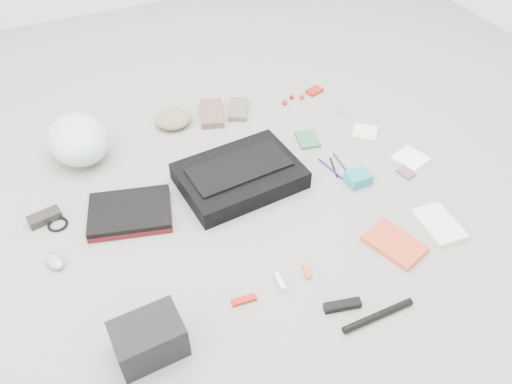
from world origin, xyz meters
name	(u,v)px	position (x,y,z in m)	size (l,w,h in m)	color
ground_plane	(256,201)	(0.00, 0.00, 0.00)	(4.00, 4.00, 0.00)	gray
messenger_bag	(240,176)	(-0.02, 0.12, 0.04)	(0.47, 0.34, 0.08)	black
bag_flap	(239,167)	(-0.02, 0.12, 0.08)	(0.40, 0.18, 0.01)	black
laptop_sleeve	(131,214)	(-0.47, 0.13, 0.01)	(0.31, 0.23, 0.02)	#501014
laptop	(130,210)	(-0.47, 0.13, 0.03)	(0.31, 0.22, 0.02)	black
bike_helmet	(78,139)	(-0.56, 0.57, 0.09)	(0.25, 0.31, 0.19)	silver
beanie	(173,119)	(-0.13, 0.63, 0.03)	(0.17, 0.16, 0.06)	#877852
mitten_left	(212,113)	(0.05, 0.62, 0.02)	(0.11, 0.21, 0.03)	brown
mitten_right	(238,109)	(0.18, 0.60, 0.01)	(0.09, 0.17, 0.03)	#6A6055
power_brick	(45,217)	(-0.77, 0.24, 0.02)	(0.12, 0.05, 0.03)	black
cable_coil	(58,224)	(-0.73, 0.20, 0.01)	(0.08, 0.08, 0.01)	black
mouse	(55,261)	(-0.77, 0.01, 0.02)	(0.05, 0.09, 0.03)	#9395A0
camera_bag	(149,339)	(-0.56, -0.45, 0.07)	(0.20, 0.14, 0.13)	black
multitool	(244,300)	(-0.23, -0.41, 0.01)	(0.08, 0.02, 0.01)	#9A150A
toiletry_tube_white	(280,281)	(-0.09, -0.39, 0.01)	(0.02, 0.02, 0.07)	white
toiletry_tube_orange	(307,271)	(0.01, -0.39, 0.01)	(0.02, 0.02, 0.06)	orange
u_lock	(342,305)	(0.05, -0.56, 0.01)	(0.12, 0.03, 0.02)	black
bike_pump	(378,316)	(0.13, -0.64, 0.01)	(0.02, 0.02, 0.26)	black
book_red	(394,244)	(0.36, -0.42, 0.01)	(0.14, 0.20, 0.02)	#EF4F2D
book_white	(439,224)	(0.57, -0.41, 0.01)	(0.13, 0.19, 0.02)	silver
notepad	(308,139)	(0.37, 0.25, 0.01)	(0.09, 0.12, 0.01)	#336A41
pen_blue	(330,168)	(0.37, 0.04, 0.00)	(0.01, 0.01, 0.15)	#1A168E
pen_black	(334,167)	(0.38, 0.04, 0.00)	(0.01, 0.01, 0.12)	black
pen_navy	(341,163)	(0.42, 0.05, 0.00)	(0.01, 0.01, 0.15)	navy
accordion_wallet	(358,178)	(0.42, -0.08, 0.02)	(0.09, 0.08, 0.05)	teal
card_deck	(406,173)	(0.64, -0.12, 0.01)	(0.05, 0.07, 0.01)	#7A5764
napkin_top	(365,132)	(0.64, 0.20, 0.00)	(0.11, 0.11, 0.01)	silver
napkin_bottom	(411,158)	(0.72, -0.05, 0.00)	(0.13, 0.13, 0.01)	white
lollipop_a	(285,102)	(0.41, 0.55, 0.01)	(0.03, 0.03, 0.03)	red
lollipop_b	(292,97)	(0.47, 0.58, 0.01)	(0.02, 0.02, 0.02)	#9A0107
lollipop_c	(302,97)	(0.51, 0.56, 0.01)	(0.02, 0.02, 0.02)	#AE1718
altoids_tin	(314,91)	(0.60, 0.59, 0.01)	(0.08, 0.05, 0.02)	#AB230F
stamp_sheet	(342,112)	(0.64, 0.38, 0.00)	(0.04, 0.05, 0.00)	gray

